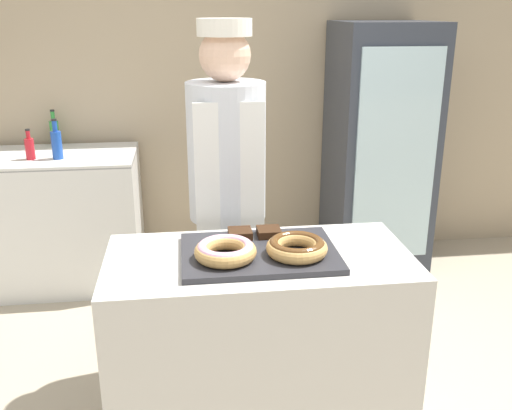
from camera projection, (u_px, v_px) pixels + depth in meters
The scene contains 13 objects.
wall_back at pixel (220, 79), 4.12m from camera, with size 8.00×0.06×2.70m.
display_counter at pixel (259, 353), 2.41m from camera, with size 1.22×0.60×0.90m.
serving_tray at pixel (259, 253), 2.26m from camera, with size 0.62×0.44×0.02m.
donut_light_glaze at pixel (225, 250), 2.17m from camera, with size 0.24×0.24×0.06m.
donut_chocolate_glaze at pixel (297, 246), 2.21m from camera, with size 0.24×0.24×0.06m.
brownie_back_left at pixel (240, 233), 2.39m from camera, with size 0.10×0.10×0.03m.
brownie_back_right at pixel (269, 232), 2.40m from camera, with size 0.10×0.10×0.03m.
baker_person at pixel (227, 199), 2.76m from camera, with size 0.37×0.37×1.79m.
beverage_fridge at pixel (379, 151), 4.03m from camera, with size 0.66×0.68×1.75m.
chest_freezer at pixel (63, 219), 3.90m from camera, with size 1.03×0.66×0.92m.
bottle_green at pixel (55, 132), 3.97m from camera, with size 0.06×0.06×0.25m.
bottle_red at pixel (30, 148), 3.62m from camera, with size 0.06×0.06×0.20m.
bottle_blue at pixel (57, 143), 3.62m from camera, with size 0.07×0.07×0.26m.
Camera 1 is at (-0.28, -2.06, 1.83)m, focal length 40.00 mm.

